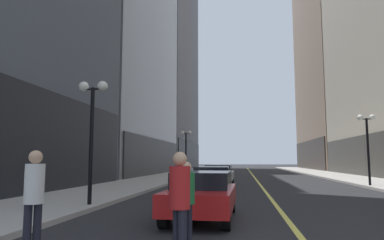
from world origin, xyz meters
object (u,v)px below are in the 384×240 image
at_px(pedestrian_in_red_jacket, 180,198).
at_px(street_lamp_left_far, 186,143).
at_px(car_silver, 219,174).
at_px(pedestrian_in_white_shirt, 34,193).
at_px(car_red, 202,193).
at_px(pedestrian_in_green_parka, 186,196).
at_px(street_lamp_right_mid, 367,134).
at_px(street_lamp_left_near, 92,114).
at_px(car_grey, 212,179).

height_order(pedestrian_in_red_jacket, street_lamp_left_far, street_lamp_left_far).
height_order(car_silver, street_lamp_left_far, street_lamp_left_far).
height_order(car_silver, pedestrian_in_white_shirt, pedestrian_in_white_shirt).
bearing_deg(car_red, pedestrian_in_green_parka, -89.88).
distance_m(street_lamp_left_far, street_lamp_right_mid, 16.43).
xyz_separation_m(pedestrian_in_green_parka, street_lamp_left_near, (-4.06, 4.58, 2.32)).
distance_m(pedestrian_in_red_jacket, pedestrian_in_white_shirt, 2.66).
bearing_deg(car_silver, street_lamp_right_mid, -10.40).
height_order(car_grey, street_lamp_left_far, street_lamp_left_far).
bearing_deg(car_silver, car_red, -88.31).
bearing_deg(street_lamp_left_near, pedestrian_in_green_parka, -48.44).
relative_size(car_grey, street_lamp_right_mid, 1.03).
bearing_deg(car_red, pedestrian_in_red_jacket, -88.62).
relative_size(pedestrian_in_white_shirt, street_lamp_right_mid, 0.41).
bearing_deg(pedestrian_in_white_shirt, pedestrian_in_green_parka, 24.26).
relative_size(pedestrian_in_red_jacket, street_lamp_right_mid, 0.40).
relative_size(car_red, car_grey, 0.91).
xyz_separation_m(pedestrian_in_red_jacket, street_lamp_right_mid, (8.64, 16.91, 2.21)).
bearing_deg(car_silver, street_lamp_left_near, -105.97).
xyz_separation_m(car_grey, pedestrian_in_red_jacket, (0.45, -12.04, 0.33)).
bearing_deg(pedestrian_in_white_shirt, car_grey, 79.47).
relative_size(street_lamp_left_near, street_lamp_left_far, 1.00).
distance_m(car_silver, pedestrian_in_green_parka, 17.27).
relative_size(car_silver, pedestrian_in_red_jacket, 2.62).
distance_m(car_grey, street_lamp_left_far, 15.83).
bearing_deg(pedestrian_in_green_parka, car_grey, 91.88).
bearing_deg(street_lamp_left_far, street_lamp_right_mid, -38.83).
bearing_deg(street_lamp_left_near, street_lamp_left_far, 90.00).
bearing_deg(car_silver, pedestrian_in_red_jacket, -88.38).
height_order(car_red, pedestrian_in_white_shirt, pedestrian_in_white_shirt).
distance_m(street_lamp_left_near, street_lamp_left_far, 21.30).
xyz_separation_m(pedestrian_in_green_parka, street_lamp_left_far, (-4.06, 25.88, 2.32)).
xyz_separation_m(street_lamp_left_near, street_lamp_left_far, (0.00, 21.30, 0.00)).
bearing_deg(pedestrian_in_green_parka, pedestrian_in_red_jacket, -85.76).
height_order(pedestrian_in_red_jacket, street_lamp_right_mid, street_lamp_right_mid).
bearing_deg(street_lamp_right_mid, street_lamp_left_near, -139.32).
relative_size(car_red, street_lamp_left_far, 0.94).
bearing_deg(car_grey, pedestrian_in_green_parka, -88.12).
bearing_deg(pedestrian_in_red_jacket, car_silver, 91.62).
height_order(car_grey, street_lamp_right_mid, street_lamp_right_mid).
distance_m(car_red, car_grey, 7.71).
bearing_deg(pedestrian_in_white_shirt, pedestrian_in_red_jacket, -3.79).
xyz_separation_m(street_lamp_left_near, street_lamp_right_mid, (12.80, 11.00, 0.00)).
xyz_separation_m(car_silver, pedestrian_in_white_shirt, (-2.13, -18.42, 0.35)).
height_order(car_red, pedestrian_in_green_parka, pedestrian_in_green_parka).
distance_m(pedestrian_in_white_shirt, street_lamp_left_near, 6.31).
height_order(pedestrian_in_red_jacket, pedestrian_in_white_shirt, pedestrian_in_white_shirt).
relative_size(pedestrian_in_red_jacket, street_lamp_left_far, 0.40).
distance_m(car_grey, pedestrian_in_red_jacket, 12.05).
relative_size(pedestrian_in_red_jacket, pedestrian_in_white_shirt, 0.98).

